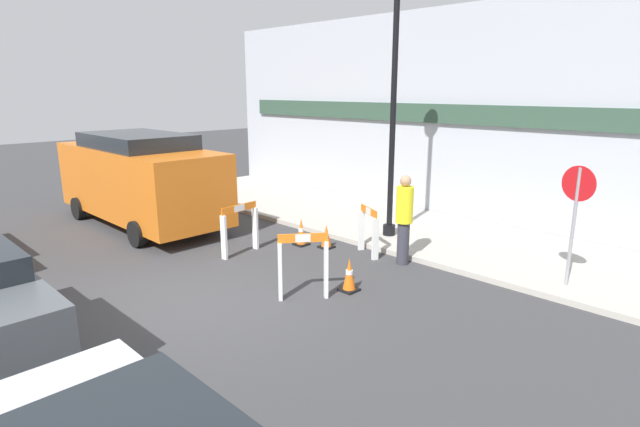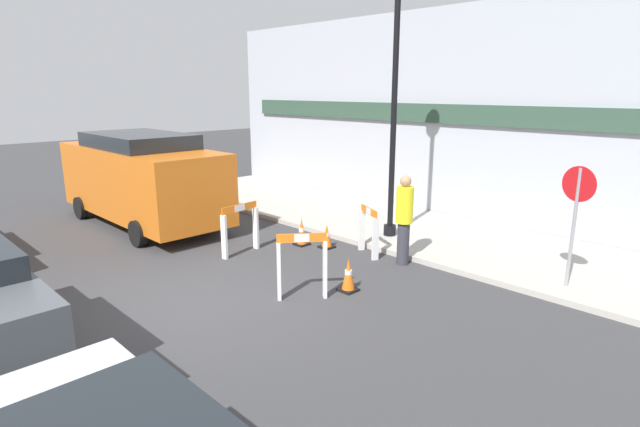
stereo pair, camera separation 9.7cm
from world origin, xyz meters
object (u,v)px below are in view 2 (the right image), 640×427
Objects in this scene: streetlamp_post at (395,76)px; person_worker at (404,217)px; stop_sign at (576,207)px; work_van at (142,175)px.

person_worker is at bearing -43.45° from streetlamp_post.
streetlamp_post is 3.11× the size of person_worker.
person_worker is (-2.85, -0.88, -0.54)m from stop_sign.
person_worker is 6.98m from work_van.
stop_sign is at bearing 18.50° from work_van.
streetlamp_post is at bearing -93.14° from person_worker.
work_van is (-5.36, -3.44, -2.41)m from streetlamp_post.
streetlamp_post is 4.63m from stop_sign.
streetlamp_post is 6.81m from work_van.
streetlamp_post reaches higher than work_van.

